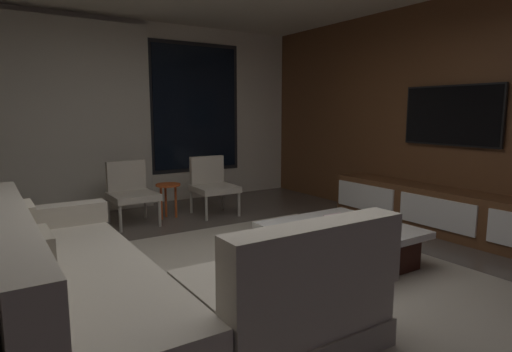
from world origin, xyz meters
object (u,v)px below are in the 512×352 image
Objects in this scene: book_stack_on_coffee_table at (339,218)px; accent_chair_near_window at (212,182)px; sectional_couch at (128,290)px; side_stool at (168,190)px; coffee_table at (340,245)px; mounted_tv at (451,116)px; accent_chair_by_curtain at (131,189)px; media_console at (451,214)px.

accent_chair_near_window is (-0.20, 2.27, 0.05)m from book_stack_on_coffee_table.
sectional_couch reaches higher than side_stool.
coffee_table is 2.52× the size of side_stool.
mounted_tv is (1.75, 0.02, 0.96)m from book_stack_on_coffee_table.
coffee_table is at bearing 5.33° from sectional_couch.
sectional_couch is 3.21× the size of accent_chair_near_window.
sectional_couch is at bearing -116.19° from side_stool.
accent_chair_by_curtain is at bearing 118.83° from book_stack_on_coffee_table.
book_stack_on_coffee_table reaches higher than coffee_table.
mounted_tv is (3.04, -2.32, 0.92)m from accent_chair_by_curtain.
sectional_couch is 2.99m from side_stool.
media_console reaches higher than coffee_table.
book_stack_on_coffee_table is 0.31× the size of accent_chair_near_window.
media_console is (1.76, -2.44, -0.18)m from accent_chair_near_window.
accent_chair_near_window reaches higher than book_stack_on_coffee_table.
accent_chair_near_window is at bearing -3.94° from accent_chair_by_curtain.
sectional_couch is 2.16m from book_stack_on_coffee_table.
coffee_table is at bearing -130.47° from book_stack_on_coffee_table.
side_stool is 3.58m from mounted_tv.
mounted_tv reaches higher than media_console.
accent_chair_by_curtain reaches higher than media_console.
book_stack_on_coffee_table is 0.53× the size of side_stool.
book_stack_on_coffee_table is 0.20× the size of mounted_tv.
accent_chair_by_curtain is 0.25× the size of media_console.
side_stool is 3.45m from media_console.
mounted_tv is at bearing -42.17° from side_stool.
media_console is (2.86, -2.52, -0.18)m from accent_chair_by_curtain.
book_stack_on_coffee_table is 0.31× the size of accent_chair_by_curtain.
side_stool is (1.32, 2.68, 0.08)m from sectional_couch.
accent_chair_near_window is 0.62m from side_stool.
coffee_table is 0.29m from book_stack_on_coffee_table.
accent_chair_near_window is 3.11m from mounted_tv.
accent_chair_by_curtain is at bearing 72.80° from sectional_couch.
coffee_table is at bearing 179.62° from media_console.
sectional_couch is 2.16× the size of coffee_table.
side_stool is 0.15× the size of media_console.
book_stack_on_coffee_table is at bearing -179.22° from mounted_tv.
book_stack_on_coffee_table is at bearing 49.53° from coffee_table.
accent_chair_near_window reaches higher than side_stool.
mounted_tv reaches higher than accent_chair_near_window.
accent_chair_by_curtain is (0.83, 2.69, 0.14)m from sectional_couch.
sectional_couch reaches higher than media_console.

